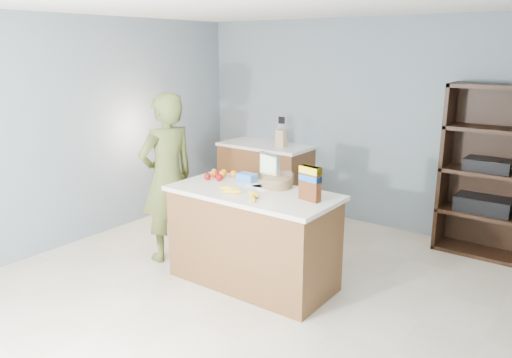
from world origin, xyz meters
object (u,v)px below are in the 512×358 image
Objects in this scene: shelving_unit at (488,175)px; person at (167,178)px; cereal_box at (310,181)px; counter_peninsula at (253,241)px; tv at (269,166)px.

person is at bearing -141.28° from shelving_unit.
shelving_unit is 6.11× the size of cereal_box.
tv is (-0.05, 0.33, 0.64)m from counter_peninsula.
shelving_unit is at bearing 139.77° from person.
counter_peninsula is 0.86m from cereal_box.
cereal_box is (-0.99, -1.99, 0.21)m from shelving_unit.
tv is at bearing 98.38° from counter_peninsula.
counter_peninsula is 2.61m from shelving_unit.
person is (-1.06, -0.04, 0.45)m from counter_peninsula.
cereal_box reaches higher than tv.
tv is (-1.60, -1.72, 0.19)m from shelving_unit.
person is 5.87× the size of cereal_box.
person is at bearing -159.77° from tv.
shelving_unit reaches higher than cereal_box.
counter_peninsula is 5.53× the size of tv.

